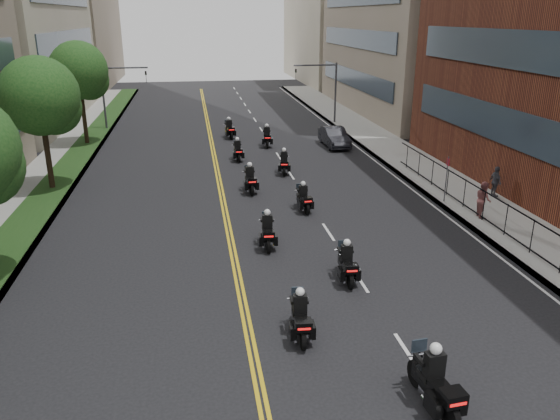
% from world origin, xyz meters
% --- Properties ---
extents(sidewalk_right, '(4.00, 90.00, 0.15)m').
position_xyz_m(sidewalk_right, '(12.00, 25.00, 0.07)').
color(sidewalk_right, gray).
rests_on(sidewalk_right, ground).
extents(sidewalk_left, '(4.00, 90.00, 0.15)m').
position_xyz_m(sidewalk_left, '(-12.00, 25.00, 0.07)').
color(sidewalk_left, gray).
rests_on(sidewalk_left, ground).
extents(grass_strip, '(2.00, 90.00, 0.04)m').
position_xyz_m(grass_strip, '(-11.20, 25.00, 0.17)').
color(grass_strip, '#1B3D16').
rests_on(grass_strip, sidewalk_left).
extents(iron_fence, '(0.05, 28.00, 1.50)m').
position_xyz_m(iron_fence, '(11.00, 12.00, 0.90)').
color(iron_fence, black).
rests_on(iron_fence, sidewalk_right).
extents(street_trees, '(4.40, 38.40, 7.98)m').
position_xyz_m(street_trees, '(-11.05, 18.61, 5.13)').
color(street_trees, '#312316').
rests_on(street_trees, ground).
extents(traffic_signal_right, '(4.09, 0.20, 5.60)m').
position_xyz_m(traffic_signal_right, '(9.54, 42.00, 3.70)').
color(traffic_signal_right, '#3F3F44').
rests_on(traffic_signal_right, ground).
extents(traffic_signal_left, '(4.09, 0.20, 5.60)m').
position_xyz_m(traffic_signal_left, '(-9.54, 42.00, 3.70)').
color(traffic_signal_left, '#3F3F44').
rests_on(traffic_signal_left, ground).
extents(motorcycle_1, '(0.69, 2.54, 1.87)m').
position_xyz_m(motorcycle_1, '(2.92, 2.58, 0.74)').
color(motorcycle_1, black).
rests_on(motorcycle_1, ground).
extents(motorcycle_2, '(0.58, 2.25, 1.66)m').
position_xyz_m(motorcycle_2, '(0.15, 6.47, 0.65)').
color(motorcycle_2, black).
rests_on(motorcycle_2, ground).
extents(motorcycle_3, '(0.58, 2.25, 1.66)m').
position_xyz_m(motorcycle_3, '(2.68, 10.04, 0.66)').
color(motorcycle_3, black).
rests_on(motorcycle_3, ground).
extents(motorcycle_4, '(0.60, 2.29, 1.69)m').
position_xyz_m(motorcycle_4, '(0.13, 13.80, 0.67)').
color(motorcycle_4, black).
rests_on(motorcycle_4, ground).
extents(motorcycle_5, '(0.55, 2.13, 1.57)m').
position_xyz_m(motorcycle_5, '(2.64, 18.17, 0.62)').
color(motorcycle_5, black).
rests_on(motorcycle_5, ground).
extents(motorcycle_6, '(0.55, 2.35, 1.74)m').
position_xyz_m(motorcycle_6, '(0.23, 21.84, 0.69)').
color(motorcycle_6, black).
rests_on(motorcycle_6, ground).
extents(motorcycle_7, '(0.69, 2.26, 1.67)m').
position_xyz_m(motorcycle_7, '(2.82, 25.41, 0.66)').
color(motorcycle_7, black).
rests_on(motorcycle_7, ground).
extents(motorcycle_8, '(0.51, 2.22, 1.64)m').
position_xyz_m(motorcycle_8, '(0.16, 29.29, 0.65)').
color(motorcycle_8, black).
rests_on(motorcycle_8, ground).
extents(motorcycle_9, '(0.63, 2.40, 1.77)m').
position_xyz_m(motorcycle_9, '(2.79, 33.29, 0.70)').
color(motorcycle_9, black).
rests_on(motorcycle_9, ground).
extents(motorcycle_10, '(0.70, 2.37, 1.75)m').
position_xyz_m(motorcycle_10, '(0.13, 36.86, 0.69)').
color(motorcycle_10, black).
rests_on(motorcycle_10, ground).
extents(parked_sedan, '(1.66, 4.53, 1.48)m').
position_xyz_m(parked_sedan, '(8.00, 32.51, 0.74)').
color(parked_sedan, black).
rests_on(parked_sedan, ground).
extents(pedestrian_b, '(0.82, 0.98, 1.82)m').
position_xyz_m(pedestrian_b, '(11.20, 15.46, 1.06)').
color(pedestrian_b, brown).
rests_on(pedestrian_b, sidewalk_right).
extents(pedestrian_c, '(0.42, 1.01, 1.73)m').
position_xyz_m(pedestrian_c, '(13.50, 18.33, 1.01)').
color(pedestrian_c, '#3F3F46').
rests_on(pedestrian_c, sidewalk_right).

